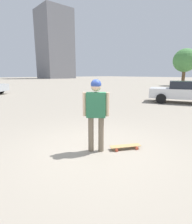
# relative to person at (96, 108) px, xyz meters

# --- Properties ---
(ground_plane) EXTENTS (220.00, 220.00, 0.00)m
(ground_plane) POSITION_rel_person_xyz_m (0.00, 0.00, -1.08)
(ground_plane) COLOR gray
(person) EXTENTS (0.46, 0.48, 1.76)m
(person) POSITION_rel_person_xyz_m (0.00, 0.00, 0.00)
(person) COLOR #7A6B56
(person) RESTS_ON ground_plane
(skateboard) EXTENTS (0.54, 0.78, 0.09)m
(skateboard) POSITION_rel_person_xyz_m (0.41, 0.63, -1.01)
(skateboard) COLOR tan
(skateboard) RESTS_ON ground_plane
(car_parked_near) EXTENTS (4.40, 3.34, 1.43)m
(car_parked_near) POSITION_rel_person_xyz_m (-1.84, 9.22, -0.34)
(car_parked_near) COLOR silver
(car_parked_near) RESTS_ON ground_plane
(building_block_distant) EXTENTS (12.90, 12.40, 28.47)m
(building_block_distant) POSITION_rel_person_xyz_m (-68.91, 36.64, 13.15)
(building_block_distant) COLOR slate
(building_block_distant) RESTS_ON ground_plane
(tree_distant) EXTENTS (3.68, 3.68, 5.87)m
(tree_distant) POSITION_rel_person_xyz_m (-9.41, 27.24, 2.91)
(tree_distant) COLOR brown
(tree_distant) RESTS_ON ground_plane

